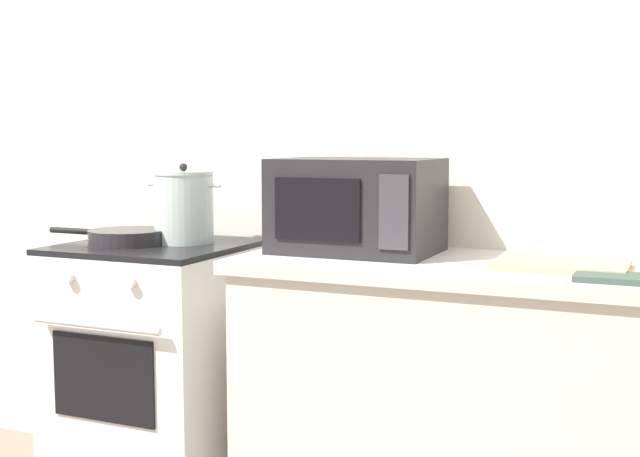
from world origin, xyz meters
TOP-DOWN VIEW (x-y plane):
  - back_wall at (0.30, 0.97)m, footprint 4.40×0.10m
  - lower_cabinet_right at (0.90, 0.62)m, footprint 1.64×0.56m
  - countertop_right at (0.90, 0.62)m, footprint 1.70×0.60m
  - stove at (-0.35, 0.60)m, footprint 0.60×0.64m
  - stock_pot at (-0.27, 0.66)m, footprint 0.30×0.21m
  - frying_pan at (-0.44, 0.55)m, footprint 0.47×0.27m
  - microwave at (0.37, 0.68)m, footprint 0.50×0.37m
  - cutting_board at (1.02, 0.60)m, footprint 0.36×0.26m
  - oven_mitt at (1.16, 0.44)m, footprint 0.18×0.14m

SIDE VIEW (x-z plane):
  - lower_cabinet_right at x=0.90m, z-range 0.00..0.88m
  - stove at x=-0.35m, z-range 0.00..0.92m
  - countertop_right at x=0.90m, z-range 0.88..0.92m
  - oven_mitt at x=1.16m, z-range 0.92..0.94m
  - cutting_board at x=1.02m, z-range 0.92..0.94m
  - frying_pan at x=-0.44m, z-range 0.92..0.97m
  - stock_pot at x=-0.27m, z-range 0.91..1.19m
  - microwave at x=0.37m, z-range 0.92..1.22m
  - back_wall at x=0.30m, z-range 0.00..2.50m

